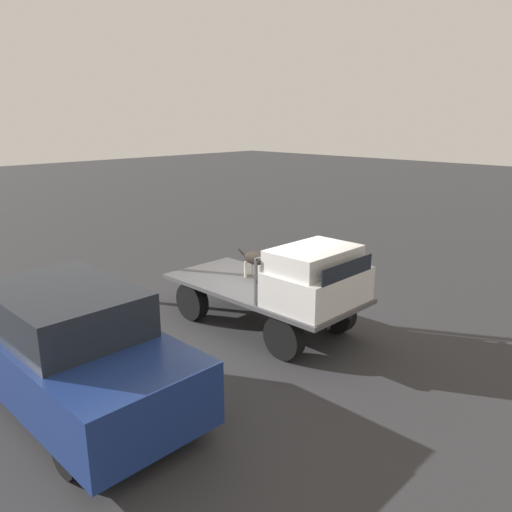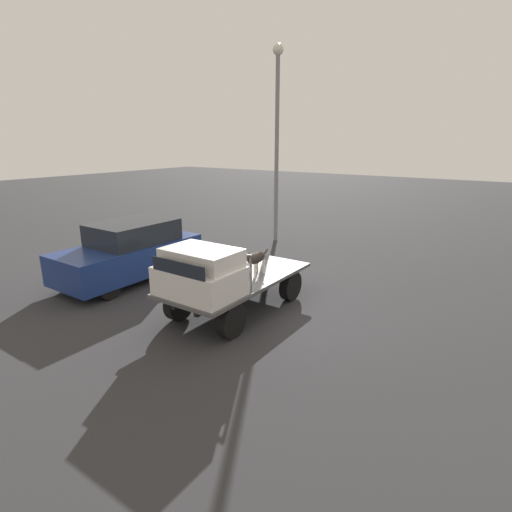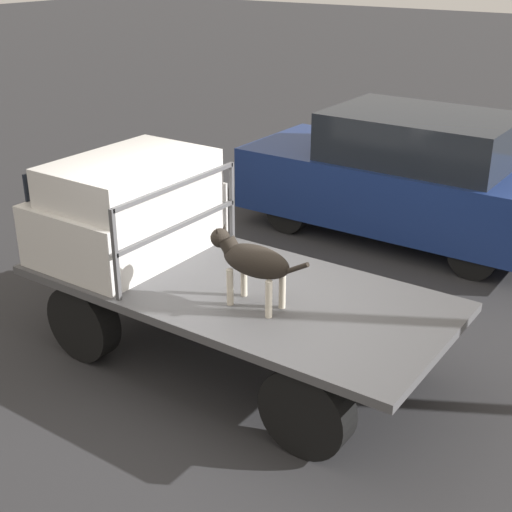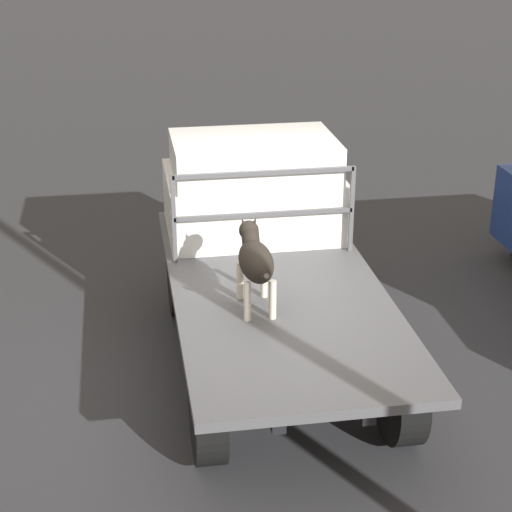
% 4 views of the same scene
% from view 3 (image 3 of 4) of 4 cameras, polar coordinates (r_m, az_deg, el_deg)
% --- Properties ---
extents(ground_plane, '(80.00, 80.00, 0.00)m').
position_cam_3_polar(ground_plane, '(7.03, -1.63, -8.34)').
color(ground_plane, '#2D2D30').
extents(flatbed_truck, '(4.05, 1.85, 0.83)m').
position_cam_3_polar(flatbed_truck, '(6.73, -1.68, -4.00)').
color(flatbed_truck, black).
rests_on(flatbed_truck, ground).
extents(truck_cab, '(1.25, 1.73, 1.00)m').
position_cam_3_polar(truck_cab, '(7.25, -10.22, 3.77)').
color(truck_cab, silver).
rests_on(truck_cab, flatbed_truck).
extents(truck_headboard, '(0.04, 1.73, 0.86)m').
position_cam_3_polar(truck_headboard, '(6.79, -6.22, 3.44)').
color(truck_headboard, '#4C4C4F').
rests_on(truck_headboard, flatbed_truck).
extents(dog, '(1.02, 0.28, 0.68)m').
position_cam_3_polar(dog, '(6.07, -0.40, -0.34)').
color(dog, beige).
rests_on(dog, flatbed_truck).
extents(parked_sedan, '(4.28, 1.83, 1.73)m').
position_cam_3_polar(parked_sedan, '(9.86, 11.90, 6.27)').
color(parked_sedan, black).
rests_on(parked_sedan, ground).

